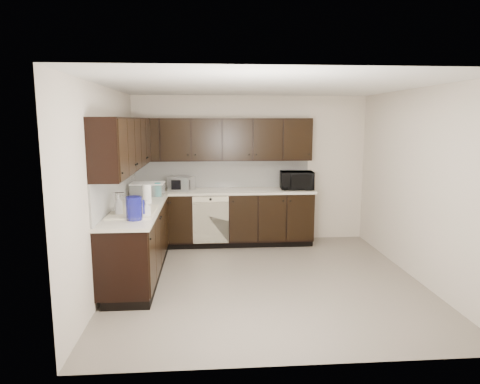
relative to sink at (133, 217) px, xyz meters
name	(u,v)px	position (x,y,z in m)	size (l,w,h in m)	color
floor	(265,280)	(1.68, 0.01, -0.88)	(4.00, 4.00, 0.00)	gray
ceiling	(267,86)	(1.68, 0.01, 1.62)	(4.00, 4.00, 0.00)	white
wall_back	(250,169)	(1.68, 2.01, 0.37)	(4.00, 0.02, 2.50)	beige
wall_left	(106,189)	(-0.32, 0.01, 0.37)	(0.02, 4.00, 2.50)	beige
wall_right	(418,185)	(3.68, 0.01, 0.37)	(0.02, 4.00, 2.50)	beige
wall_front	(300,224)	(1.68, -1.99, 0.37)	(4.00, 0.02, 2.50)	beige
lower_cabinets	(191,230)	(0.67, 1.12, -0.47)	(3.00, 2.80, 0.90)	black
countertop	(190,198)	(0.67, 1.12, 0.04)	(3.03, 2.83, 0.04)	beige
backsplash	(177,179)	(0.46, 1.33, 0.30)	(3.00, 2.80, 0.48)	white
upper_cabinets	(183,141)	(0.58, 1.22, 0.89)	(3.00, 2.80, 0.70)	black
dishwasher	(211,217)	(0.98, 1.42, -0.33)	(0.58, 0.04, 0.78)	beige
sink	(133,217)	(0.00, 0.00, 0.00)	(0.54, 0.82, 0.42)	beige
microwave	(297,180)	(2.43, 1.70, 0.21)	(0.54, 0.37, 0.30)	black
soap_bottle_a	(146,208)	(0.20, -0.21, 0.16)	(0.09, 0.09, 0.20)	gray
soap_bottle_b	(119,205)	(-0.14, -0.12, 0.18)	(0.10, 0.10, 0.25)	gray
toaster_oven	(181,184)	(0.50, 1.69, 0.18)	(0.38, 0.28, 0.24)	#BBBABD
storage_bin	(148,189)	(0.01, 1.28, 0.15)	(0.49, 0.36, 0.19)	silver
blue_pitcher	(134,208)	(0.08, -0.39, 0.20)	(0.18, 0.18, 0.27)	#0E1085
teal_tumbler	(158,190)	(0.18, 1.18, 0.16)	(0.09, 0.09, 0.21)	#0C8384
paper_towel_roll	(147,194)	(0.09, 0.63, 0.19)	(0.12, 0.12, 0.26)	white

